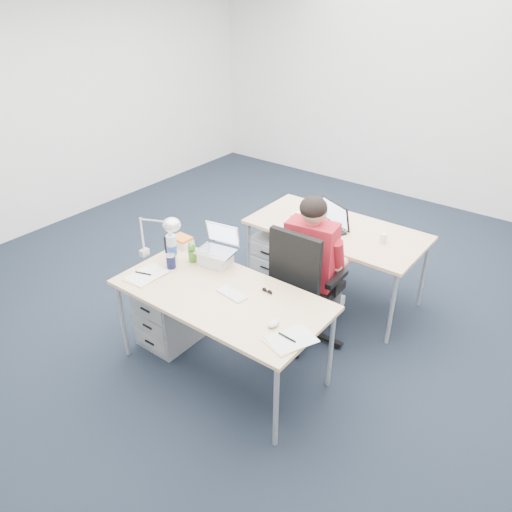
{
  "coord_description": "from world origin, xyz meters",
  "views": [
    {
      "loc": [
        2.48,
        -3.01,
        2.78
      ],
      "look_at": [
        0.44,
        -0.34,
        0.85
      ],
      "focal_mm": 35.0,
      "sensor_mm": 36.0,
      "label": 1
    }
  ],
  "objects_px": {
    "desk_lamp": "(153,235)",
    "far_cup": "(383,238)",
    "desk_near": "(221,298)",
    "desk_far": "(336,233)",
    "computer_mouse": "(273,323)",
    "wireless_keyboard": "(232,294)",
    "sunglasses": "(267,291)",
    "seated_person": "(317,263)",
    "dark_laptop": "(324,216)",
    "book_stack": "(182,241)",
    "can_koozie": "(171,261)",
    "cordless_phone": "(167,245)",
    "headphones": "(207,256)",
    "office_chair": "(305,307)",
    "drawer_pedestal_far": "(280,258)",
    "silver_laptop": "(215,247)",
    "drawer_pedestal_near": "(171,312)",
    "water_bottle": "(172,246)"
  },
  "relations": [
    {
      "from": "drawer_pedestal_near",
      "to": "silver_laptop",
      "type": "height_order",
      "value": "silver_laptop"
    },
    {
      "from": "desk_near",
      "to": "dark_laptop",
      "type": "relative_size",
      "value": 4.37
    },
    {
      "from": "drawer_pedestal_near",
      "to": "book_stack",
      "type": "xyz_separation_m",
      "value": [
        -0.14,
        0.32,
        0.49
      ]
    },
    {
      "from": "sunglasses",
      "to": "far_cup",
      "type": "xyz_separation_m",
      "value": [
        0.34,
        1.23,
        0.03
      ]
    },
    {
      "from": "desk_lamp",
      "to": "far_cup",
      "type": "relative_size",
      "value": 5.3
    },
    {
      "from": "wireless_keyboard",
      "to": "book_stack",
      "type": "relative_size",
      "value": 1.38
    },
    {
      "from": "can_koozie",
      "to": "computer_mouse",
      "type": "bearing_deg",
      "value": -6.13
    },
    {
      "from": "desk_far",
      "to": "computer_mouse",
      "type": "bearing_deg",
      "value": -75.99
    },
    {
      "from": "cordless_phone",
      "to": "far_cup",
      "type": "bearing_deg",
      "value": 19.79
    },
    {
      "from": "seated_person",
      "to": "water_bottle",
      "type": "relative_size",
      "value": 4.99
    },
    {
      "from": "silver_laptop",
      "to": "computer_mouse",
      "type": "xyz_separation_m",
      "value": [
        0.83,
        -0.37,
        -0.14
      ]
    },
    {
      "from": "can_koozie",
      "to": "cordless_phone",
      "type": "relative_size",
      "value": 0.79
    },
    {
      "from": "can_koozie",
      "to": "book_stack",
      "type": "distance_m",
      "value": 0.37
    },
    {
      "from": "drawer_pedestal_near",
      "to": "sunglasses",
      "type": "bearing_deg",
      "value": 11.97
    },
    {
      "from": "seated_person",
      "to": "sunglasses",
      "type": "relative_size",
      "value": 14.06
    },
    {
      "from": "office_chair",
      "to": "drawer_pedestal_near",
      "type": "distance_m",
      "value": 1.13
    },
    {
      "from": "computer_mouse",
      "to": "drawer_pedestal_far",
      "type": "bearing_deg",
      "value": 124.26
    },
    {
      "from": "drawer_pedestal_far",
      "to": "computer_mouse",
      "type": "distance_m",
      "value": 1.75
    },
    {
      "from": "wireless_keyboard",
      "to": "dark_laptop",
      "type": "height_order",
      "value": "dark_laptop"
    },
    {
      "from": "cordless_phone",
      "to": "silver_laptop",
      "type": "bearing_deg",
      "value": -9.89
    },
    {
      "from": "seated_person",
      "to": "book_stack",
      "type": "height_order",
      "value": "seated_person"
    },
    {
      "from": "seated_person",
      "to": "dark_laptop",
      "type": "distance_m",
      "value": 0.52
    },
    {
      "from": "can_koozie",
      "to": "desk_near",
      "type": "bearing_deg",
      "value": -3.85
    },
    {
      "from": "computer_mouse",
      "to": "can_koozie",
      "type": "distance_m",
      "value": 1.08
    },
    {
      "from": "dark_laptop",
      "to": "can_koozie",
      "type": "bearing_deg",
      "value": -91.45
    },
    {
      "from": "office_chair",
      "to": "desk_near",
      "type": "bearing_deg",
      "value": -112.13
    },
    {
      "from": "drawer_pedestal_near",
      "to": "desk_lamp",
      "type": "xyz_separation_m",
      "value": [
        -0.13,
        0.01,
        0.69
      ]
    },
    {
      "from": "dark_laptop",
      "to": "far_cup",
      "type": "height_order",
      "value": "dark_laptop"
    },
    {
      "from": "wireless_keyboard",
      "to": "headphones",
      "type": "height_order",
      "value": "headphones"
    },
    {
      "from": "office_chair",
      "to": "drawer_pedestal_far",
      "type": "distance_m",
      "value": 0.9
    },
    {
      "from": "desk_far",
      "to": "dark_laptop",
      "type": "bearing_deg",
      "value": -128.82
    },
    {
      "from": "wireless_keyboard",
      "to": "cordless_phone",
      "type": "xyz_separation_m",
      "value": [
        -0.82,
        0.16,
        0.07
      ]
    },
    {
      "from": "cordless_phone",
      "to": "desk_far",
      "type": "bearing_deg",
      "value": 31.54
    },
    {
      "from": "desk_near",
      "to": "desk_far",
      "type": "distance_m",
      "value": 1.45
    },
    {
      "from": "water_bottle",
      "to": "silver_laptop",
      "type": "bearing_deg",
      "value": 28.02
    },
    {
      "from": "book_stack",
      "to": "cordless_phone",
      "type": "xyz_separation_m",
      "value": [
        -0.01,
        -0.16,
        0.03
      ]
    },
    {
      "from": "desk_far",
      "to": "office_chair",
      "type": "relative_size",
      "value": 1.47
    },
    {
      "from": "desk_near",
      "to": "computer_mouse",
      "type": "height_order",
      "value": "computer_mouse"
    },
    {
      "from": "silver_laptop",
      "to": "wireless_keyboard",
      "type": "bearing_deg",
      "value": -44.59
    },
    {
      "from": "desk_near",
      "to": "headphones",
      "type": "distance_m",
      "value": 0.54
    },
    {
      "from": "water_bottle",
      "to": "desk_lamp",
      "type": "xyz_separation_m",
      "value": [
        -0.1,
        -0.08,
        0.1
      ]
    },
    {
      "from": "drawer_pedestal_near",
      "to": "book_stack",
      "type": "bearing_deg",
      "value": 113.73
    },
    {
      "from": "desk_far",
      "to": "far_cup",
      "type": "relative_size",
      "value": 18.29
    },
    {
      "from": "office_chair",
      "to": "water_bottle",
      "type": "distance_m",
      "value": 1.22
    },
    {
      "from": "desk_near",
      "to": "desk_lamp",
      "type": "relative_size",
      "value": 3.45
    },
    {
      "from": "water_bottle",
      "to": "book_stack",
      "type": "distance_m",
      "value": 0.27
    },
    {
      "from": "wireless_keyboard",
      "to": "sunglasses",
      "type": "bearing_deg",
      "value": 50.25
    },
    {
      "from": "can_koozie",
      "to": "drawer_pedestal_near",
      "type": "bearing_deg",
      "value": -169.56
    },
    {
      "from": "desk_near",
      "to": "book_stack",
      "type": "bearing_deg",
      "value": 154.74
    },
    {
      "from": "office_chair",
      "to": "cordless_phone",
      "type": "height_order",
      "value": "office_chair"
    }
  ]
}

